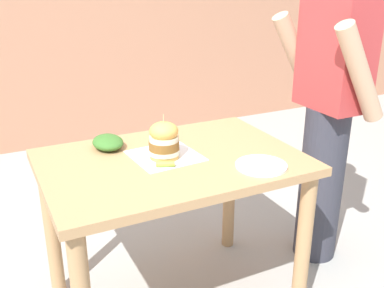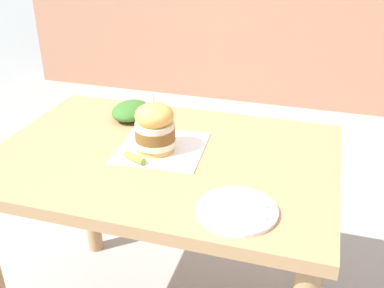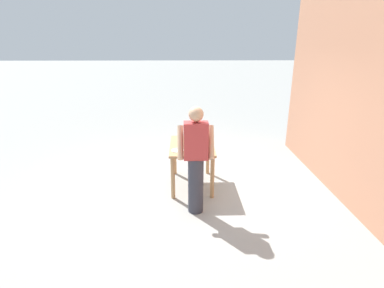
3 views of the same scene
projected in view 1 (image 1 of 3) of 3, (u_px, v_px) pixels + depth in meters
patio_table at (172, 186)px, 2.04m from camera, size 0.79×1.14×0.80m
serving_paper at (165, 156)px, 2.01m from camera, size 0.30×0.30×0.00m
sandwich at (164, 140)px, 1.96m from camera, size 0.14×0.14×0.20m
pickle_spear at (165, 164)px, 1.89m from camera, size 0.05×0.08×0.02m
side_plate_with_forks at (261, 165)px, 1.90m from camera, size 0.22×0.22×0.02m
side_salad at (108, 142)px, 2.09m from camera, size 0.18×0.14×0.06m
diner_across_table at (329, 110)px, 2.37m from camera, size 0.55×0.35×1.69m
parked_car_near_curb at (292, 4)px, 12.29m from camera, size 4.22×1.87×1.60m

